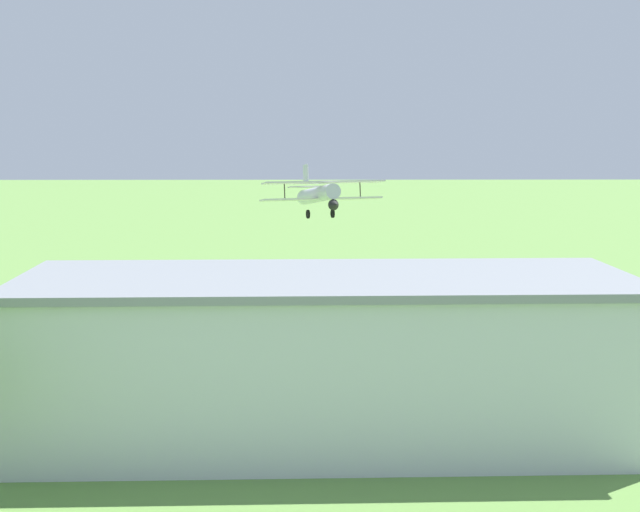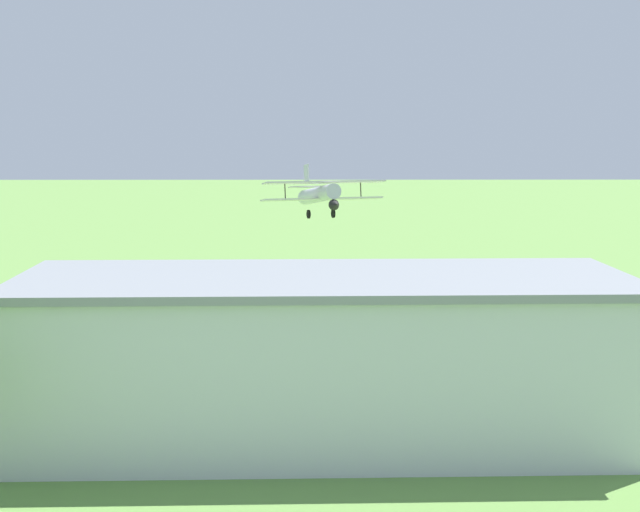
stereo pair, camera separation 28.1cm
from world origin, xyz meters
name	(u,v)px [view 2 (the right image)]	position (x,y,z in m)	size (l,w,h in m)	color
ground_plane	(268,306)	(0.00, 0.00, 0.00)	(400.00, 400.00, 0.00)	#608C42
hangar	(324,357)	(-3.93, 33.24, 3.59)	(26.53, 11.60, 7.15)	silver
biplane	(320,194)	(-4.00, 2.07, 8.70)	(9.21, 7.97, 3.88)	silver
car_black	(76,361)	(9.50, 21.81, 0.78)	(2.09, 4.38, 1.48)	black
truck_flatbed_blue	(516,333)	(-15.17, 18.87, 1.69)	(2.60, 7.31, 3.12)	#2D4C8C
person_at_fence_line	(168,340)	(5.25, 16.54, 0.82)	(0.53, 0.53, 1.65)	#B23333
person_watching_takeoff	(391,347)	(-7.96, 18.47, 0.81)	(0.53, 0.53, 1.64)	#33723F
person_walking_on_apron	(333,341)	(-4.64, 17.25, 0.88)	(0.53, 0.53, 1.75)	navy
person_beside_truck	(415,341)	(-9.56, 16.98, 0.83)	(0.44, 0.44, 1.67)	#72338C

